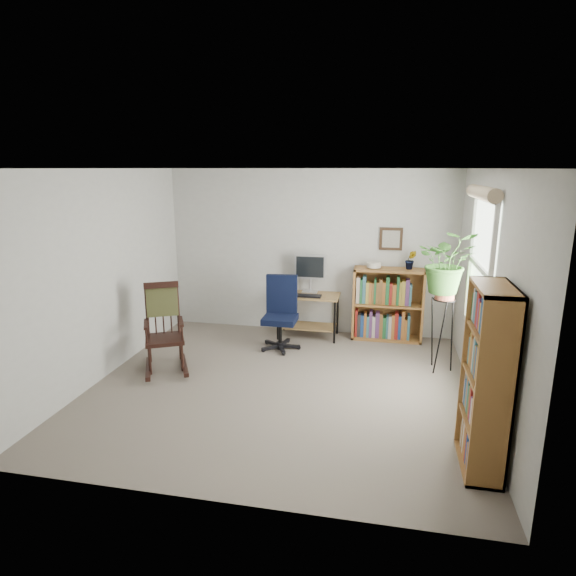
% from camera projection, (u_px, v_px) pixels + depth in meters
% --- Properties ---
extents(floor, '(4.20, 4.00, 0.00)m').
position_uv_depth(floor, '(281.00, 386.00, 5.46)').
color(floor, slate).
rests_on(floor, ground).
extents(ceiling, '(4.20, 4.00, 0.00)m').
position_uv_depth(ceiling, '(280.00, 168.00, 4.87)').
color(ceiling, silver).
rests_on(ceiling, ground).
extents(wall_back, '(4.20, 0.00, 2.40)m').
position_uv_depth(wall_back, '(310.00, 252.00, 7.07)').
color(wall_back, '#BBBBB6').
rests_on(wall_back, ground).
extents(wall_front, '(4.20, 0.00, 2.40)m').
position_uv_depth(wall_front, '(218.00, 351.00, 3.26)').
color(wall_front, '#BBBBB6').
rests_on(wall_front, ground).
extents(wall_left, '(0.00, 4.00, 2.40)m').
position_uv_depth(wall_left, '(104.00, 275.00, 5.57)').
color(wall_left, '#BBBBB6').
rests_on(wall_left, ground).
extents(wall_right, '(0.00, 4.00, 2.40)m').
position_uv_depth(wall_right, '(487.00, 293.00, 4.76)').
color(wall_right, '#BBBBB6').
rests_on(wall_right, ground).
extents(window, '(0.12, 1.20, 1.50)m').
position_uv_depth(window, '(480.00, 267.00, 5.01)').
color(window, silver).
rests_on(window, wall_right).
extents(desk, '(0.88, 0.49, 0.64)m').
position_uv_depth(desk, '(308.00, 316.00, 6.99)').
color(desk, olive).
rests_on(desk, floor).
extents(monitor, '(0.46, 0.16, 0.56)m').
position_uv_depth(monitor, '(310.00, 273.00, 6.98)').
color(monitor, '#B4B4B9').
rests_on(monitor, desk).
extents(keyboard, '(0.40, 0.15, 0.02)m').
position_uv_depth(keyboard, '(307.00, 296.00, 6.79)').
color(keyboard, black).
rests_on(keyboard, desk).
extents(office_chair, '(0.59, 0.59, 1.01)m').
position_uv_depth(office_chair, '(280.00, 313.00, 6.46)').
color(office_chair, black).
rests_on(office_chair, floor).
extents(rocking_chair, '(0.92, 1.08, 1.08)m').
position_uv_depth(rocking_chair, '(164.00, 328.00, 5.78)').
color(rocking_chair, black).
rests_on(rocking_chair, floor).
extents(low_bookshelf, '(0.98, 0.33, 1.04)m').
position_uv_depth(low_bookshelf, '(388.00, 304.00, 6.84)').
color(low_bookshelf, '#9A6532').
rests_on(low_bookshelf, floor).
extents(tall_bookshelf, '(0.29, 0.67, 1.54)m').
position_uv_depth(tall_bookshelf, '(486.00, 380.00, 3.82)').
color(tall_bookshelf, '#9A6532').
rests_on(tall_bookshelf, floor).
extents(plant_stand, '(0.34, 0.34, 1.05)m').
position_uv_depth(plant_stand, '(442.00, 329.00, 5.77)').
color(plant_stand, black).
rests_on(plant_stand, floor).
extents(spider_plant, '(1.69, 1.88, 1.46)m').
position_uv_depth(spider_plant, '(450.00, 231.00, 5.49)').
color(spider_plant, '#2F5F21').
rests_on(spider_plant, plant_stand).
extents(potted_plant_small, '(0.13, 0.24, 0.11)m').
position_uv_depth(potted_plant_small, '(410.00, 266.00, 6.65)').
color(potted_plant_small, '#2F5F21').
rests_on(potted_plant_small, low_bookshelf).
extents(framed_picture, '(0.32, 0.04, 0.32)m').
position_uv_depth(framed_picture, '(391.00, 239.00, 6.76)').
color(framed_picture, black).
rests_on(framed_picture, wall_back).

